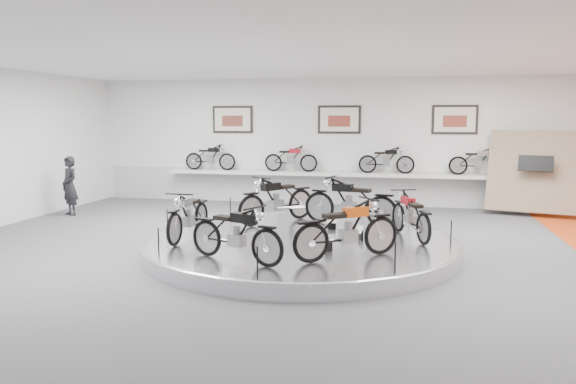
% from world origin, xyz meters
% --- Properties ---
extents(floor, '(16.00, 16.00, 0.00)m').
position_xyz_m(floor, '(0.00, 0.00, 0.00)').
color(floor, '#4F4F52').
rests_on(floor, ground).
extents(ceiling, '(16.00, 16.00, 0.00)m').
position_xyz_m(ceiling, '(0.00, 0.00, 4.00)').
color(ceiling, white).
rests_on(ceiling, wall_back).
extents(wall_back, '(16.00, 0.00, 16.00)m').
position_xyz_m(wall_back, '(0.00, 7.00, 2.00)').
color(wall_back, white).
rests_on(wall_back, floor).
extents(wall_front, '(16.00, 0.00, 16.00)m').
position_xyz_m(wall_front, '(0.00, -7.00, 2.00)').
color(wall_front, white).
rests_on(wall_front, floor).
extents(dado_band, '(15.68, 0.04, 1.10)m').
position_xyz_m(dado_band, '(0.00, 6.98, 0.55)').
color(dado_band, '#BCBCBA').
rests_on(dado_band, floor).
extents(display_platform, '(6.40, 6.40, 0.30)m').
position_xyz_m(display_platform, '(0.00, 0.30, 0.15)').
color(display_platform, silver).
rests_on(display_platform, floor).
extents(platform_rim, '(6.40, 6.40, 0.10)m').
position_xyz_m(platform_rim, '(0.00, 0.30, 0.27)').
color(platform_rim, '#B2B2BA').
rests_on(platform_rim, display_platform).
extents(shelf, '(11.00, 0.55, 0.10)m').
position_xyz_m(shelf, '(0.00, 6.70, 1.00)').
color(shelf, silver).
rests_on(shelf, wall_back).
extents(poster_left, '(1.35, 0.06, 0.88)m').
position_xyz_m(poster_left, '(-3.50, 6.96, 2.70)').
color(poster_left, silver).
rests_on(poster_left, wall_back).
extents(poster_center, '(1.35, 0.06, 0.88)m').
position_xyz_m(poster_center, '(0.00, 6.96, 2.70)').
color(poster_center, silver).
rests_on(poster_center, wall_back).
extents(poster_right, '(1.35, 0.06, 0.88)m').
position_xyz_m(poster_right, '(3.50, 6.96, 2.70)').
color(poster_right, silver).
rests_on(poster_right, wall_back).
extents(display_panel, '(2.56, 1.52, 2.30)m').
position_xyz_m(display_panel, '(5.60, 6.10, 1.25)').
color(display_panel, '#907C5E').
rests_on(display_panel, floor).
extents(shelf_bike_a, '(1.22, 0.43, 0.73)m').
position_xyz_m(shelf_bike_a, '(-4.20, 6.70, 1.42)').
color(shelf_bike_a, black).
rests_on(shelf_bike_a, shelf).
extents(shelf_bike_b, '(1.22, 0.43, 0.73)m').
position_xyz_m(shelf_bike_b, '(-1.50, 6.70, 1.42)').
color(shelf_bike_b, maroon).
rests_on(shelf_bike_b, shelf).
extents(shelf_bike_c, '(1.22, 0.43, 0.73)m').
position_xyz_m(shelf_bike_c, '(1.50, 6.70, 1.42)').
color(shelf_bike_c, black).
rests_on(shelf_bike_c, shelf).
extents(shelf_bike_d, '(1.22, 0.43, 0.73)m').
position_xyz_m(shelf_bike_d, '(4.20, 6.70, 1.42)').
color(shelf_bike_d, '#B3B4B8').
rests_on(shelf_bike_d, shelf).
extents(bike_a, '(1.15, 1.74, 0.97)m').
position_xyz_m(bike_a, '(2.19, 0.79, 0.78)').
color(bike_a, maroon).
rests_on(bike_a, display_platform).
extents(bike_b, '(2.00, 1.13, 1.12)m').
position_xyz_m(bike_b, '(0.84, 1.93, 0.86)').
color(bike_b, black).
rests_on(bike_b, display_platform).
extents(bike_c, '(1.68, 1.93, 1.12)m').
position_xyz_m(bike_c, '(-0.87, 1.90, 0.86)').
color(bike_c, black).
rests_on(bike_c, display_platform).
extents(bike_d, '(0.65, 1.71, 1.00)m').
position_xyz_m(bike_d, '(-2.23, -0.20, 0.80)').
color(bike_d, '#B3B4B8').
rests_on(bike_d, display_platform).
extents(bike_e, '(1.79, 1.21, 0.99)m').
position_xyz_m(bike_e, '(-0.76, -1.75, 0.80)').
color(bike_e, black).
rests_on(bike_e, display_platform).
extents(bike_f, '(1.81, 1.59, 1.05)m').
position_xyz_m(bike_f, '(1.09, -1.17, 0.83)').
color(bike_f, '#B3450E').
rests_on(bike_f, display_platform).
extents(visitor, '(0.73, 0.66, 1.67)m').
position_xyz_m(visitor, '(-7.23, 3.40, 0.84)').
color(visitor, black).
rests_on(visitor, floor).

